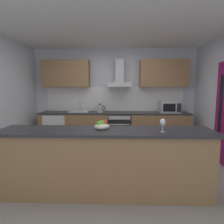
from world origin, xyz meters
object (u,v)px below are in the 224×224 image
object	(u,v)px
kettle	(100,108)
range_hood	(120,78)
sink	(79,111)
wine_glass	(163,123)
fruit_bowl	(102,126)
microwave	(170,107)
oven	(119,129)
refrigerator	(57,130)

from	to	relation	value
kettle	range_hood	distance (m)	0.94
sink	range_hood	world-z (taller)	range_hood
wine_glass	sink	bearing A→B (deg)	123.23
kettle	range_hood	world-z (taller)	range_hood
sink	range_hood	size ratio (longest dim) A/B	0.69
range_hood	fruit_bowl	xyz separation A→B (m)	(-0.27, -2.41, -0.80)
microwave	range_hood	xyz separation A→B (m)	(-1.29, 0.16, 0.74)
oven	kettle	world-z (taller)	kettle
wine_glass	fruit_bowl	size ratio (longest dim) A/B	0.81
sink	range_hood	bearing A→B (deg)	6.41
oven	refrigerator	xyz separation A→B (m)	(-1.66, -0.00, -0.03)
microwave	range_hood	distance (m)	1.50
oven	sink	world-z (taller)	sink
refrigerator	kettle	world-z (taller)	kettle
microwave	sink	distance (m)	2.35
sink	fruit_bowl	xyz separation A→B (m)	(0.79, -2.29, 0.06)
range_hood	wine_glass	distance (m)	2.72
microwave	fruit_bowl	distance (m)	2.74
refrigerator	kettle	size ratio (longest dim) A/B	2.94
refrigerator	range_hood	bearing A→B (deg)	4.55
oven	sink	size ratio (longest dim) A/B	1.60
wine_glass	fruit_bowl	world-z (taller)	wine_glass
refrigerator	range_hood	distance (m)	2.15
oven	microwave	distance (m)	1.42
kettle	fruit_bowl	xyz separation A→B (m)	(0.24, -2.25, -0.02)
wine_glass	kettle	bearing A→B (deg)	113.68
refrigerator	sink	distance (m)	0.79
oven	range_hood	distance (m)	1.33
refrigerator	sink	xyz separation A→B (m)	(0.61, 0.01, 0.50)
refrigerator	range_hood	world-z (taller)	range_hood
oven	refrigerator	world-z (taller)	oven
oven	refrigerator	bearing A→B (deg)	-179.91
microwave	range_hood	size ratio (longest dim) A/B	0.69
kettle	wine_glass	size ratio (longest dim) A/B	1.62
oven	wine_glass	distance (m)	2.57
refrigerator	sink	bearing A→B (deg)	1.29
range_hood	fruit_bowl	bearing A→B (deg)	-96.32
refrigerator	microwave	size ratio (longest dim) A/B	1.70
refrigerator	fruit_bowl	size ratio (longest dim) A/B	3.86
range_hood	fruit_bowl	distance (m)	2.55
microwave	oven	bearing A→B (deg)	178.77
oven	wine_glass	xyz separation A→B (m)	(0.55, -2.44, 0.61)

